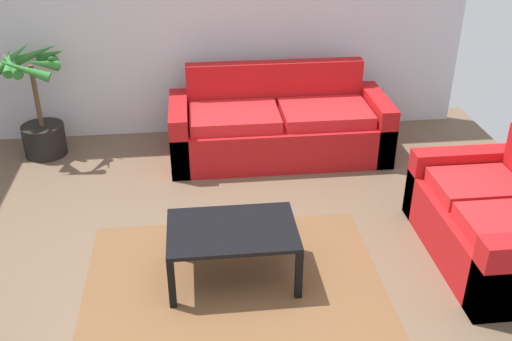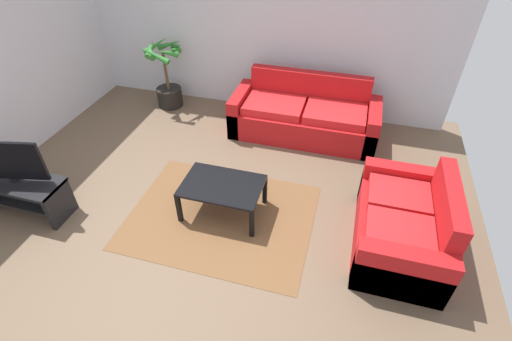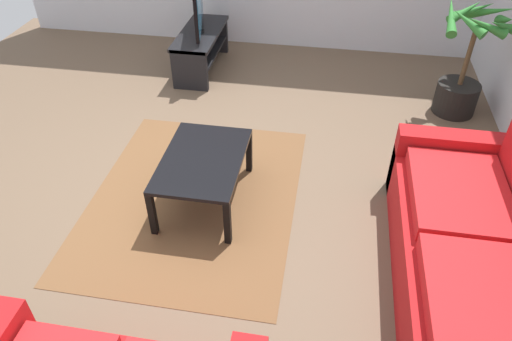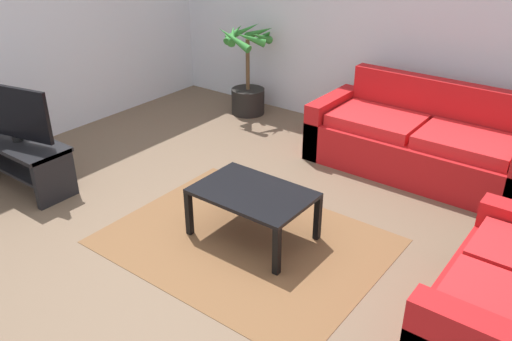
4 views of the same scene
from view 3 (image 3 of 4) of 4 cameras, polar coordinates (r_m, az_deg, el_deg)
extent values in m
plane|color=brown|center=(4.28, -9.03, -0.97)|extent=(6.60, 6.60, 0.00)
cube|color=red|center=(3.51, 24.01, -11.06)|extent=(2.23, 0.90, 0.42)
cube|color=red|center=(4.18, 22.12, 0.49)|extent=(0.18, 0.90, 0.62)
cube|color=red|center=(3.64, 23.17, -2.67)|extent=(0.89, 0.66, 0.12)
cube|color=red|center=(3.01, 25.88, -14.32)|extent=(0.89, 0.66, 0.12)
cube|color=black|center=(5.87, -6.71, 16.04)|extent=(1.10, 0.45, 0.04)
cube|color=black|center=(5.97, -6.53, 13.88)|extent=(1.02, 0.39, 0.03)
cube|color=black|center=(6.42, -5.32, 16.02)|extent=(0.06, 0.41, 0.48)
cube|color=black|center=(5.51, -7.95, 11.83)|extent=(0.06, 0.41, 0.48)
cube|color=black|center=(5.76, -6.95, 18.88)|extent=(0.88, 0.23, 0.50)
cube|color=teal|center=(5.76, -6.72, 18.89)|extent=(0.82, 0.19, 0.45)
cylinder|color=black|center=(5.86, -6.74, 16.40)|extent=(0.10, 0.10, 0.04)
cube|color=black|center=(3.79, -6.43, 1.30)|extent=(0.94, 0.63, 0.03)
cube|color=black|center=(4.33, -8.46, 2.95)|extent=(0.05, 0.05, 0.40)
cube|color=black|center=(3.69, -12.35, -5.09)|extent=(0.05, 0.05, 0.40)
cube|color=black|center=(4.20, -0.83, 2.20)|extent=(0.05, 0.05, 0.40)
cube|color=black|center=(3.54, -3.43, -6.30)|extent=(0.05, 0.05, 0.40)
cube|color=brown|center=(4.07, -7.38, -3.19)|extent=(2.20, 1.70, 0.01)
cylinder|color=black|center=(5.49, 22.80, 8.03)|extent=(0.43, 0.43, 0.33)
cylinder|color=brown|center=(5.28, 24.12, 12.55)|extent=(0.05, 0.05, 0.65)
cone|color=#318431|center=(4.97, 25.82, 15.32)|extent=(0.13, 0.42, 0.24)
cone|color=#318431|center=(5.04, 27.55, 15.07)|extent=(0.42, 0.43, 0.28)
cone|color=#318431|center=(5.20, 27.73, 15.68)|extent=(0.47, 0.14, 0.26)
cone|color=#318431|center=(5.36, 26.32, 16.71)|extent=(0.36, 0.43, 0.26)
cone|color=#318431|center=(5.32, 24.57, 17.06)|extent=(0.15, 0.40, 0.23)
cone|color=#318431|center=(5.27, 23.78, 17.08)|extent=(0.30, 0.37, 0.23)
cone|color=#318431|center=(5.10, 22.35, 16.80)|extent=(0.52, 0.12, 0.28)
cone|color=#318431|center=(4.99, 24.11, 15.89)|extent=(0.33, 0.36, 0.23)
camera|label=1|loc=(5.44, -53.49, 27.19)|focal=41.45mm
camera|label=2|loc=(4.32, -69.27, 25.65)|focal=26.12mm
camera|label=4|loc=(3.92, -73.67, 9.44)|focal=37.17mm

